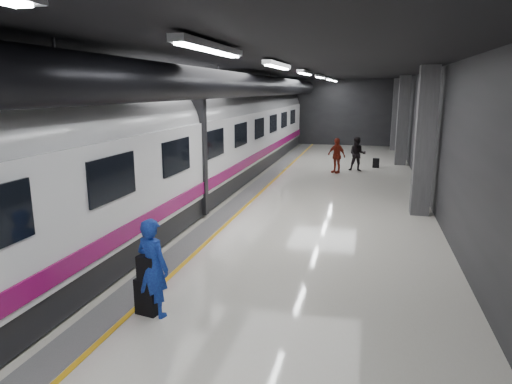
# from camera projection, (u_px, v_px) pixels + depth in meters

# --- Properties ---
(ground) EXTENTS (40.00, 40.00, 0.00)m
(ground) POSITION_uv_depth(u_px,v_px,m) (263.00, 221.00, 13.45)
(ground) COLOR silver
(ground) RESTS_ON ground
(platform_hall) EXTENTS (10.02, 40.02, 4.51)m
(platform_hall) POSITION_uv_depth(u_px,v_px,m) (261.00, 98.00, 13.65)
(platform_hall) COLOR black
(platform_hall) RESTS_ON ground
(train) EXTENTS (3.05, 38.00, 4.05)m
(train) POSITION_uv_depth(u_px,v_px,m) (158.00, 148.00, 13.75)
(train) COLOR black
(train) RESTS_ON ground
(traveler_main) EXTENTS (0.72, 0.58, 1.72)m
(traveler_main) POSITION_uv_depth(u_px,v_px,m) (153.00, 268.00, 7.68)
(traveler_main) COLOR #1849B6
(traveler_main) RESTS_ON ground
(suitcase_main) EXTENTS (0.43, 0.32, 0.64)m
(suitcase_main) POSITION_uv_depth(u_px,v_px,m) (148.00, 296.00, 7.84)
(suitcase_main) COLOR black
(suitcase_main) RESTS_ON ground
(shoulder_bag) EXTENTS (0.33, 0.20, 0.42)m
(shoulder_bag) POSITION_uv_depth(u_px,v_px,m) (147.00, 268.00, 7.69)
(shoulder_bag) COLOR black
(shoulder_bag) RESTS_ON suitcase_main
(traveler_far_a) EXTENTS (0.79, 0.62, 1.62)m
(traveler_far_a) POSITION_uv_depth(u_px,v_px,m) (357.00, 154.00, 21.66)
(traveler_far_a) COLOR black
(traveler_far_a) RESTS_ON ground
(traveler_far_b) EXTENTS (1.01, 0.86, 1.63)m
(traveler_far_b) POSITION_uv_depth(u_px,v_px,m) (336.00, 155.00, 21.18)
(traveler_far_b) COLOR maroon
(traveler_far_b) RESTS_ON ground
(suitcase_far) EXTENTS (0.33, 0.23, 0.47)m
(suitcase_far) POSITION_uv_depth(u_px,v_px,m) (376.00, 163.00, 22.71)
(suitcase_far) COLOR black
(suitcase_far) RESTS_ON ground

